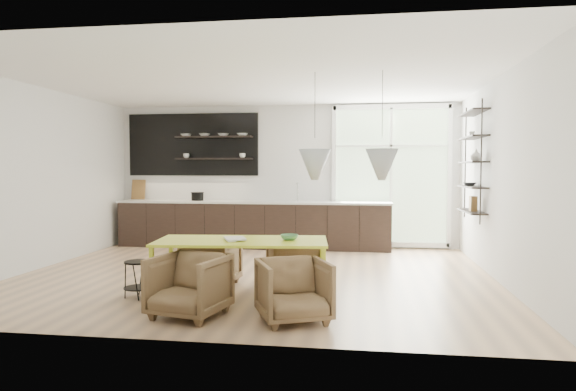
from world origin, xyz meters
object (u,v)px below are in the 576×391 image
object	(u,v)px
armchair_back_right	(294,265)
armchair_front_left	(189,286)
armchair_front_right	(294,290)
dining_table	(242,244)
wire_stool	(138,274)
armchair_back_left	(211,263)

from	to	relation	value
armchair_back_right	armchair_front_left	size ratio (longest dim) A/B	0.90
armchair_front_left	armchair_front_right	world-z (taller)	armchair_front_left
armchair_front_right	dining_table	bearing A→B (deg)	111.62
dining_table	armchair_front_left	distance (m)	0.90
dining_table	armchair_back_right	bearing A→B (deg)	50.24
armchair_back_right	wire_stool	distance (m)	2.00
armchair_front_right	wire_stool	bearing A→B (deg)	137.77
dining_table	armchair_front_right	size ratio (longest dim) A/B	2.96
armchair_front_left	armchair_back_left	bearing A→B (deg)	110.53
dining_table	armchair_back_right	size ratio (longest dim) A/B	3.16
dining_table	armchair_front_left	bearing A→B (deg)	-125.90
armchair_back_right	armchair_front_left	bearing A→B (deg)	38.39
dining_table	armchair_front_left	world-z (taller)	dining_table
armchair_back_right	wire_stool	bearing A→B (deg)	4.48
armchair_back_right	armchair_front_left	xyz separation A→B (m)	(-0.93, -1.50, 0.03)
armchair_back_right	wire_stool	xyz separation A→B (m)	(-1.82, -0.82, -0.01)
armchair_back_right	armchair_back_left	bearing A→B (deg)	-17.62
dining_table	armchair_back_left	distance (m)	1.03
armchair_back_left	armchair_front_left	size ratio (longest dim) A/B	0.93
armchair_front_left	dining_table	bearing A→B (deg)	73.21
armchair_front_left	armchair_front_right	distance (m)	1.14
armchair_front_right	wire_stool	xyz separation A→B (m)	(-2.02, 0.69, -0.03)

